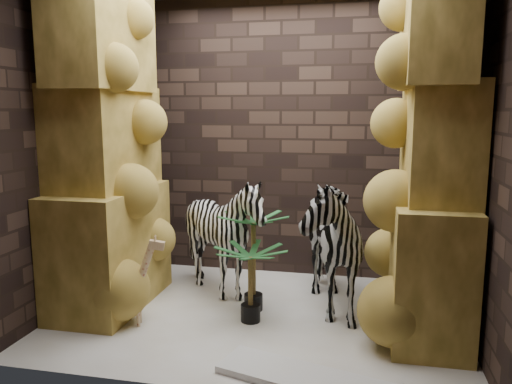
% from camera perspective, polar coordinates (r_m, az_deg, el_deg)
% --- Properties ---
extents(floor, '(3.50, 3.50, 0.00)m').
position_cam_1_polar(floor, '(4.58, 0.08, -13.94)').
color(floor, white).
rests_on(floor, ground).
extents(wall_back, '(3.50, 0.00, 3.50)m').
position_cam_1_polar(wall_back, '(5.44, 2.82, 6.06)').
color(wall_back, '#36261F').
rests_on(wall_back, ground).
extents(wall_front, '(3.50, 0.00, 3.50)m').
position_cam_1_polar(wall_front, '(3.01, -4.84, 3.47)').
color(wall_front, '#36261F').
rests_on(wall_front, ground).
extents(wall_left, '(0.00, 3.00, 3.00)m').
position_cam_1_polar(wall_left, '(4.89, -20.51, 5.13)').
color(wall_left, '#36261F').
rests_on(wall_left, ground).
extents(wall_right, '(0.00, 3.00, 3.00)m').
position_cam_1_polar(wall_right, '(4.22, 24.10, 4.35)').
color(wall_right, '#36261F').
rests_on(wall_right, ground).
extents(rock_pillar_left, '(0.68, 1.30, 3.00)m').
position_cam_1_polar(rock_pillar_left, '(4.71, -16.89, 5.18)').
color(rock_pillar_left, '#E2BC58').
rests_on(rock_pillar_left, floor).
extents(rock_pillar_right, '(0.58, 1.25, 3.00)m').
position_cam_1_polar(rock_pillar_right, '(4.16, 19.65, 4.56)').
color(rock_pillar_right, '#E2BC58').
rests_on(rock_pillar_right, floor).
extents(zebra_right, '(1.04, 1.41, 1.49)m').
position_cam_1_polar(zebra_right, '(4.56, 7.41, -4.21)').
color(zebra_right, white).
rests_on(zebra_right, floor).
extents(zebra_left, '(1.05, 1.27, 1.10)m').
position_cam_1_polar(zebra_left, '(4.87, -3.69, -5.70)').
color(zebra_left, white).
rests_on(zebra_left, floor).
extents(giraffe_toy, '(0.43, 0.24, 0.80)m').
position_cam_1_polar(giraffe_toy, '(4.39, -14.72, -9.70)').
color(giraffe_toy, '#D6B588').
rests_on(giraffe_toy, floor).
extents(palm_front, '(0.36, 0.36, 0.91)m').
position_cam_1_polar(palm_front, '(4.54, -0.30, -7.97)').
color(palm_front, '#195523').
rests_on(palm_front, floor).
extents(palm_back, '(0.36, 0.36, 0.67)m').
position_cam_1_polar(palm_back, '(4.34, -0.63, -10.46)').
color(palm_back, '#195523').
rests_on(palm_back, floor).
extents(surfboard, '(1.50, 0.73, 0.05)m').
position_cam_1_polar(surfboard, '(3.55, 7.64, -20.88)').
color(surfboard, white).
rests_on(surfboard, floor).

